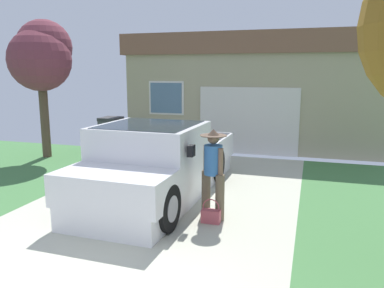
% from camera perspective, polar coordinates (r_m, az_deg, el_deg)
% --- Properties ---
extents(pickup_truck, '(2.15, 5.14, 1.59)m').
position_cam_1_polar(pickup_truck, '(7.93, -5.63, -3.30)').
color(pickup_truck, white).
rests_on(pickup_truck, ground).
extents(person_with_hat, '(0.48, 0.48, 1.63)m').
position_cam_1_polar(person_with_hat, '(6.85, 3.15, -3.76)').
color(person_with_hat, brown).
rests_on(person_with_hat, ground).
extents(handbag, '(0.33, 0.16, 0.44)m').
position_cam_1_polar(handbag, '(6.84, 2.83, -10.51)').
color(handbag, '#B24C56').
rests_on(handbag, ground).
extents(house_with_garage, '(8.68, 5.46, 3.84)m').
position_cam_1_polar(house_with_garage, '(14.82, 9.87, 8.01)').
color(house_with_garage, tan).
rests_on(house_with_garage, ground).
extents(front_yard_tree, '(1.80, 1.94, 4.10)m').
position_cam_1_polar(front_yard_tree, '(12.26, -21.42, 12.11)').
color(front_yard_tree, brown).
rests_on(front_yard_tree, ground).
extents(wheeled_trash_bin, '(0.60, 0.72, 1.15)m').
position_cam_1_polar(wheeled_trash_bin, '(12.79, -11.90, 1.55)').
color(wheeled_trash_bin, '#424247').
rests_on(wheeled_trash_bin, ground).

